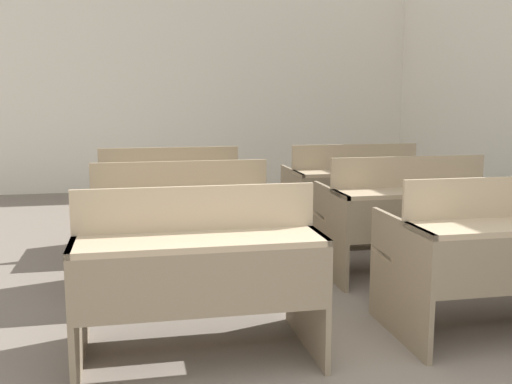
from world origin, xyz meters
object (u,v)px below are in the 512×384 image
(bench_third_right, at_px, (354,191))
(bench_second_right, at_px, (407,214))
(bench_front_right, at_px, (501,253))
(bench_third_left, at_px, (170,197))
(bench_front_left, at_px, (197,271))
(wastepaper_bin, at_px, (479,201))
(bench_second_left, at_px, (181,223))

(bench_third_right, bearing_deg, bench_second_right, -90.73)
(bench_front_right, distance_m, bench_second_right, 1.13)
(bench_front_right, height_order, bench_third_left, same)
(bench_front_left, distance_m, bench_third_left, 2.27)
(bench_front_left, distance_m, wastepaper_bin, 4.43)
(bench_front_left, bearing_deg, wastepaper_bin, 40.68)
(bench_front_left, xyz_separation_m, bench_second_right, (1.67, 1.13, 0.00))
(bench_second_left, relative_size, wastepaper_bin, 3.04)
(bench_second_right, bearing_deg, wastepaper_bin, 46.08)
(bench_front_left, height_order, wastepaper_bin, bench_front_left)
(bench_third_left, xyz_separation_m, wastepaper_bin, (3.35, 0.62, -0.26))
(bench_second_right, distance_m, wastepaper_bin, 2.45)
(bench_third_right, bearing_deg, bench_front_left, -126.70)
(bench_front_right, distance_m, bench_third_left, 2.82)
(wastepaper_bin, bearing_deg, bench_front_right, -120.08)
(bench_second_right, bearing_deg, bench_front_left, -145.83)
(bench_front_right, height_order, bench_second_right, same)
(bench_second_right, xyz_separation_m, bench_third_right, (0.01, 1.13, 0.00))
(bench_third_right, bearing_deg, bench_third_left, 179.81)
(bench_second_left, bearing_deg, bench_third_right, 33.66)
(bench_front_right, relative_size, bench_second_right, 1.00)
(bench_front_right, xyz_separation_m, bench_second_right, (-0.02, 1.13, 0.00))
(bench_second_left, bearing_deg, bench_front_right, -34.45)
(wastepaper_bin, bearing_deg, bench_front_left, -139.32)
(bench_third_left, distance_m, wastepaper_bin, 3.42)
(bench_front_left, bearing_deg, bench_front_right, -0.00)
(wastepaper_bin, bearing_deg, bench_second_right, -133.92)
(bench_second_right, height_order, bench_third_left, same)
(bench_front_left, bearing_deg, bench_second_right, 34.17)
(bench_second_right, distance_m, bench_third_right, 1.13)
(bench_second_left, distance_m, wastepaper_bin, 3.78)
(bench_front_right, xyz_separation_m, bench_second_left, (-1.67, 1.15, 0.00))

